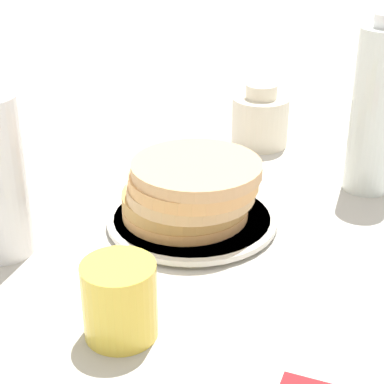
% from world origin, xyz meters
% --- Properties ---
extents(ground_plane, '(4.00, 4.00, 0.00)m').
position_xyz_m(ground_plane, '(0.00, 0.00, 0.00)').
color(ground_plane, '#BCB7AD').
extents(plate, '(0.22, 0.22, 0.01)m').
position_xyz_m(plate, '(0.01, -0.02, 0.01)').
color(plate, silver).
rests_on(plate, ground_plane).
extents(pancake_stack, '(0.18, 0.18, 0.08)m').
position_xyz_m(pancake_stack, '(0.01, -0.02, 0.05)').
color(pancake_stack, tan).
rests_on(pancake_stack, plate).
extents(juice_glass, '(0.07, 0.07, 0.08)m').
position_xyz_m(juice_glass, '(-0.06, -0.24, 0.04)').
color(juice_glass, yellow).
rests_on(juice_glass, ground_plane).
extents(cream_jug, '(0.09, 0.09, 0.11)m').
position_xyz_m(cream_jug, '(0.12, 0.26, 0.05)').
color(cream_jug, beige).
rests_on(cream_jug, ground_plane).
extents(water_bottle_far, '(0.07, 0.07, 0.25)m').
position_xyz_m(water_bottle_far, '(0.26, 0.10, 0.12)').
color(water_bottle_far, silver).
rests_on(water_bottle_far, ground_plane).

